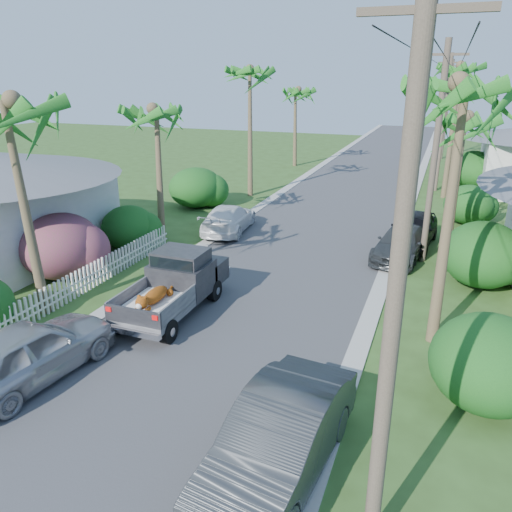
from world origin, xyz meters
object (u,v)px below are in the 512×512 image
at_px(parked_car_rm, 401,243).
at_px(palm_r_b, 465,118).
at_px(parked_car_lf, 229,219).
at_px(palm_r_d, 461,86).
at_px(parked_car_rf, 413,230).
at_px(utility_pole_b, 435,155).
at_px(palm_l_c, 250,70).
at_px(utility_pole_d, 447,109).
at_px(palm_l_a, 8,102).
at_px(utility_pole_a, 395,305).
at_px(palm_l_d, 296,90).
at_px(parked_car_rn, 279,440).
at_px(utility_pole_c, 443,123).
at_px(pickup_truck, 178,282).
at_px(palm_r_c, 460,67).
at_px(palm_l_b, 155,110).
at_px(parked_car_ln, 28,352).
at_px(palm_r_a, 466,85).

relative_size(parked_car_rm, palm_r_b, 0.64).
bearing_deg(parked_car_lf, palm_r_d, -119.06).
distance_m(parked_car_rf, utility_pole_b, 4.35).
bearing_deg(palm_l_c, utility_pole_d, 61.08).
xyz_separation_m(palm_l_a, utility_pole_a, (11.80, -5.00, -2.33)).
xyz_separation_m(parked_car_lf, palm_r_b, (10.65, 1.06, 5.25)).
bearing_deg(utility_pole_a, palm_l_d, 108.58).
height_order(utility_pole_a, utility_pole_d, same).
distance_m(palm_r_b, utility_pole_b, 2.61).
xyz_separation_m(parked_car_rf, palm_r_d, (1.50, 25.00, 5.95)).
xyz_separation_m(parked_car_rn, utility_pole_c, (2.00, 29.00, 3.76)).
relative_size(pickup_truck, parked_car_lf, 1.07).
distance_m(parked_car_rm, palm_l_c, 15.69).
height_order(utility_pole_b, utility_pole_d, same).
height_order(pickup_truck, palm_r_c, palm_r_c).
height_order(parked_car_rn, utility_pole_c, utility_pole_c).
bearing_deg(palm_l_d, palm_r_d, 24.78).
xyz_separation_m(palm_l_a, utility_pole_b, (11.80, 10.00, -2.33)).
bearing_deg(palm_l_c, parked_car_rn, -67.34).
xyz_separation_m(parked_car_rf, palm_l_b, (-11.80, -3.00, 5.36)).
bearing_deg(utility_pole_d, parked_car_rf, -91.23).
relative_size(parked_car_rn, palm_r_c, 0.54).
bearing_deg(palm_l_a, palm_r_d, 71.06).
xyz_separation_m(parked_car_rn, palm_l_d, (-10.10, 35.00, 5.61)).
xyz_separation_m(palm_l_b, utility_pole_d, (12.40, 31.00, -1.55)).
relative_size(palm_l_d, utility_pole_a, 0.86).
distance_m(palm_l_a, utility_pole_b, 15.64).
relative_size(parked_car_lf, utility_pole_a, 0.53).
relative_size(palm_l_b, palm_r_d, 0.93).
xyz_separation_m(palm_l_c, utility_pole_b, (11.60, -9.00, -3.31)).
relative_size(parked_car_ln, utility_pole_d, 0.54).
distance_m(parked_car_lf, palm_r_d, 28.76).
xyz_separation_m(palm_l_c, palm_r_a, (12.30, -16.00, -0.49)).
xyz_separation_m(parked_car_rm, palm_r_b, (1.95, 1.95, 5.28)).
height_order(parked_car_rn, parked_car_ln, parked_car_rn).
relative_size(palm_l_c, utility_pole_a, 1.02).
relative_size(palm_l_b, palm_r_c, 0.79).
xyz_separation_m(utility_pole_b, utility_pole_c, (0.00, 15.00, 0.00)).
relative_size(parked_car_ln, utility_pole_c, 0.54).
bearing_deg(utility_pole_d, palm_l_b, -111.80).
distance_m(parked_car_ln, palm_r_b, 18.98).
height_order(palm_l_c, utility_pole_a, palm_l_c).
distance_m(palm_r_b, palm_r_c, 11.22).
distance_m(parked_car_rm, utility_pole_a, 15.58).
bearing_deg(parked_car_ln, palm_l_c, -76.57).
relative_size(parked_car_rf, palm_r_b, 0.64).
bearing_deg(palm_l_b, parked_car_rf, 14.26).
height_order(parked_car_lf, palm_r_a, palm_r_a).
bearing_deg(palm_r_c, palm_l_b, -132.88).
relative_size(palm_l_b, utility_pole_b, 0.82).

